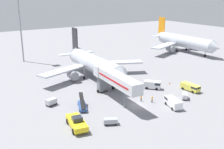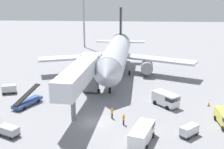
% 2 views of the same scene
% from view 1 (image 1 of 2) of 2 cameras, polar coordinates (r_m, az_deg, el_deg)
% --- Properties ---
extents(ground_plane, '(300.00, 300.00, 0.00)m').
position_cam_1_polar(ground_plane, '(65.71, 5.19, -6.52)').
color(ground_plane, gray).
extents(airplane_at_gate, '(35.77, 36.25, 14.32)m').
position_cam_1_polar(airplane_at_gate, '(84.59, -3.93, 2.29)').
color(airplane_at_gate, '#B7BCC6').
rests_on(airplane_at_gate, ground).
extents(jet_bridge, '(4.68, 19.46, 7.31)m').
position_cam_1_polar(jet_bridge, '(67.10, 0.36, -0.92)').
color(jet_bridge, silver).
rests_on(jet_bridge, ground).
extents(pushback_tug, '(3.92, 7.58, 2.53)m').
position_cam_1_polar(pushback_tug, '(55.35, -7.43, -9.95)').
color(pushback_tug, yellow).
rests_on(pushback_tug, ground).
extents(belt_loader_truck, '(3.63, 6.09, 2.93)m').
position_cam_1_polar(belt_loader_truck, '(64.08, -6.29, -6.46)').
color(belt_loader_truck, '#2D4C8E').
rests_on(belt_loader_truck, ground).
extents(service_van_near_left, '(3.57, 5.77, 2.05)m').
position_cam_1_polar(service_van_near_left, '(65.97, 12.69, -5.68)').
color(service_van_near_left, white).
rests_on(service_van_near_left, ground).
extents(service_van_outer_right, '(2.40, 5.58, 1.93)m').
position_cam_1_polar(service_van_outer_right, '(77.59, 16.23, -2.54)').
color(service_van_outer_right, '#E5DB4C').
rests_on(service_van_outer_right, ground).
extents(service_van_mid_center, '(4.46, 4.76, 2.21)m').
position_cam_1_polar(service_van_mid_center, '(76.91, 8.59, -2.09)').
color(service_van_mid_center, white).
rests_on(service_van_mid_center, ground).
extents(baggage_cart_mid_left, '(3.10, 2.44, 1.31)m').
position_cam_1_polar(baggage_cart_mid_left, '(56.35, -0.30, -9.78)').
color(baggage_cart_mid_left, '#38383D').
rests_on(baggage_cart_mid_left, ground).
extents(baggage_cart_near_center, '(2.77, 2.73, 1.46)m').
position_cam_1_polar(baggage_cart_near_center, '(71.50, 15.11, -4.37)').
color(baggage_cart_near_center, '#38383D').
rests_on(baggage_cart_near_center, ground).
extents(baggage_cart_far_left, '(2.80, 2.10, 1.60)m').
position_cam_1_polar(baggage_cart_far_left, '(66.88, -12.68, -5.63)').
color(baggage_cart_far_left, '#38383D').
rests_on(baggage_cart_far_left, ground).
extents(ground_crew_worker_foreground, '(0.35, 0.35, 1.66)m').
position_cam_1_polar(ground_crew_worker_foreground, '(67.97, 6.15, -4.93)').
color(ground_crew_worker_foreground, '#1E2333').
rests_on(ground_crew_worker_foreground, ground).
extents(ground_crew_worker_midground, '(0.40, 0.40, 1.67)m').
position_cam_1_polar(ground_crew_worker_midground, '(67.56, 8.43, -5.15)').
color(ground_crew_worker_midground, '#1E2333').
rests_on(ground_crew_worker_midground, ground).
extents(safety_cone_alpha, '(0.40, 0.40, 0.61)m').
position_cam_1_polar(safety_cone_alpha, '(82.73, 15.31, -1.85)').
color(safety_cone_alpha, black).
rests_on(safety_cone_alpha, ground).
extents(safety_cone_bravo, '(0.44, 0.44, 0.67)m').
position_cam_1_polar(safety_cone_bravo, '(82.13, 12.06, -1.73)').
color(safety_cone_bravo, black).
rests_on(safety_cone_bravo, ground).
extents(airplane_background, '(38.29, 38.44, 14.43)m').
position_cam_1_polar(airplane_background, '(127.80, 14.78, 6.78)').
color(airplane_background, '#B7BCC6').
rests_on(airplane_background, ground).
extents(apron_light_mast, '(2.40, 2.40, 31.41)m').
position_cam_1_polar(apron_light_mast, '(109.30, -19.09, 13.43)').
color(apron_light_mast, '#93969B').
rests_on(apron_light_mast, ground).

